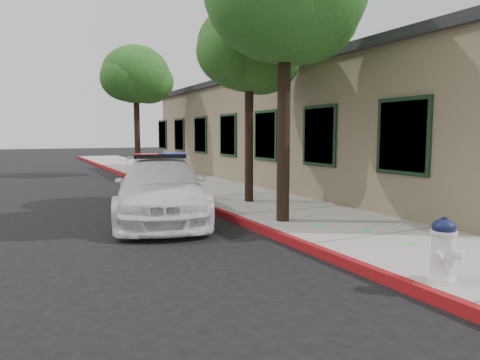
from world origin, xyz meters
name	(u,v)px	position (x,y,z in m)	size (l,w,h in m)	color
ground	(306,253)	(0.00, 0.00, 0.00)	(120.00, 120.00, 0.00)	black
sidewalk	(290,213)	(1.60, 3.00, 0.07)	(3.20, 60.00, 0.15)	gray
red_curb	(233,218)	(0.06, 3.00, 0.08)	(0.14, 60.00, 0.16)	maroon
clapboard_building	(316,131)	(6.69, 9.00, 2.13)	(7.30, 20.89, 4.24)	#8B715B
police_car	(161,189)	(-1.34, 3.97, 0.72)	(3.17, 5.26, 1.55)	white
fire_hydrant	(443,249)	(0.44, -2.33, 0.56)	(0.47, 0.41, 0.82)	white
street_tree_mid	(249,52)	(1.38, 4.74, 4.18)	(3.02, 2.80, 5.35)	black
street_tree_far	(137,77)	(0.74, 14.82, 4.60)	(3.43, 3.13, 5.92)	black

